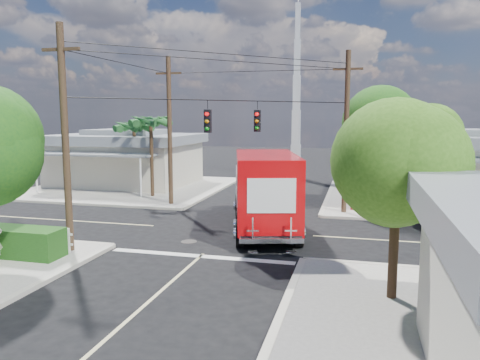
% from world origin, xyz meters
% --- Properties ---
extents(ground, '(120.00, 120.00, 0.00)m').
position_xyz_m(ground, '(0.00, 0.00, 0.00)').
color(ground, black).
rests_on(ground, ground).
extents(sidewalk_ne, '(14.12, 14.12, 0.14)m').
position_xyz_m(sidewalk_ne, '(10.88, 10.88, 0.07)').
color(sidewalk_ne, gray).
rests_on(sidewalk_ne, ground).
extents(sidewalk_nw, '(14.12, 14.12, 0.14)m').
position_xyz_m(sidewalk_nw, '(-10.88, 10.88, 0.07)').
color(sidewalk_nw, gray).
rests_on(sidewalk_nw, ground).
extents(road_markings, '(32.00, 32.00, 0.01)m').
position_xyz_m(road_markings, '(0.00, -1.47, 0.01)').
color(road_markings, beige).
rests_on(road_markings, ground).
extents(building_ne, '(11.80, 10.20, 4.50)m').
position_xyz_m(building_ne, '(12.50, 11.97, 2.32)').
color(building_ne, beige).
rests_on(building_ne, sidewalk_ne).
extents(building_nw, '(10.80, 10.20, 4.30)m').
position_xyz_m(building_nw, '(-12.00, 12.46, 2.22)').
color(building_nw, beige).
rests_on(building_nw, sidewalk_nw).
extents(radio_tower, '(0.80, 0.80, 17.00)m').
position_xyz_m(radio_tower, '(0.50, 20.00, 5.64)').
color(radio_tower, silver).
rests_on(radio_tower, ground).
extents(tree_ne_front, '(4.21, 4.14, 6.66)m').
position_xyz_m(tree_ne_front, '(7.21, 6.76, 4.77)').
color(tree_ne_front, '#422D1C').
rests_on(tree_ne_front, sidewalk_ne).
extents(tree_ne_back, '(3.77, 3.66, 5.82)m').
position_xyz_m(tree_ne_back, '(9.81, 8.96, 4.19)').
color(tree_ne_back, '#422D1C').
rests_on(tree_ne_back, sidewalk_ne).
extents(tree_se, '(3.67, 3.54, 5.62)m').
position_xyz_m(tree_se, '(7.01, -7.24, 4.04)').
color(tree_se, '#422D1C').
rests_on(tree_se, sidewalk_se).
extents(palm_nw_front, '(3.01, 3.08, 5.59)m').
position_xyz_m(palm_nw_front, '(-7.50, 7.50, 5.04)').
color(palm_nw_front, '#422D1C').
rests_on(palm_nw_front, sidewalk_nw).
extents(palm_nw_back, '(3.01, 3.08, 5.19)m').
position_xyz_m(palm_nw_back, '(-9.50, 9.00, 4.67)').
color(palm_nw_back, '#422D1C').
rests_on(palm_nw_back, sidewalk_nw).
extents(utility_poles, '(12.00, 10.68, 9.00)m').
position_xyz_m(utility_poles, '(-1.58, 1.60, 4.67)').
color(utility_poles, '#473321').
rests_on(utility_poles, ground).
extents(picket_fence, '(5.94, 0.06, 1.00)m').
position_xyz_m(picket_fence, '(-7.80, -5.60, 0.68)').
color(picket_fence, silver).
rests_on(picket_fence, sidewalk_sw).
extents(vending_boxes, '(1.90, 0.50, 1.10)m').
position_xyz_m(vending_boxes, '(6.50, 6.20, 0.69)').
color(vending_boxes, '#9F0C17').
rests_on(vending_boxes, sidewalk_ne).
extents(delivery_truck, '(4.71, 9.04, 3.76)m').
position_xyz_m(delivery_truck, '(1.61, 0.51, 1.91)').
color(delivery_truck, black).
rests_on(delivery_truck, ground).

